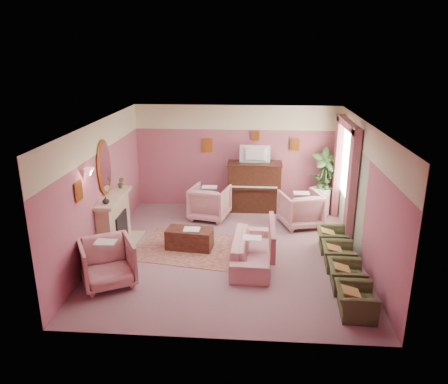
# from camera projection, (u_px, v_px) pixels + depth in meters

# --- Properties ---
(floor) EXTENTS (5.50, 6.00, 0.01)m
(floor) POSITION_uv_depth(u_px,v_px,m) (230.00, 252.00, 9.49)
(floor) COLOR gray
(floor) RESTS_ON ground
(ceiling) EXTENTS (5.50, 6.00, 0.01)m
(ceiling) POSITION_uv_depth(u_px,v_px,m) (230.00, 124.00, 8.62)
(ceiling) COLOR silver
(ceiling) RESTS_ON wall_back
(wall_back) EXTENTS (5.50, 0.02, 2.80)m
(wall_back) POSITION_uv_depth(u_px,v_px,m) (237.00, 157.00, 11.90)
(wall_back) COLOR #8B556E
(wall_back) RESTS_ON floor
(wall_front) EXTENTS (5.50, 0.02, 2.80)m
(wall_front) POSITION_uv_depth(u_px,v_px,m) (217.00, 256.00, 6.21)
(wall_front) COLOR #8B556E
(wall_front) RESTS_ON floor
(wall_left) EXTENTS (0.02, 6.00, 2.80)m
(wall_left) POSITION_uv_depth(u_px,v_px,m) (101.00, 188.00, 9.25)
(wall_left) COLOR #8B556E
(wall_left) RESTS_ON floor
(wall_right) EXTENTS (0.02, 6.00, 2.80)m
(wall_right) POSITION_uv_depth(u_px,v_px,m) (365.00, 194.00, 8.86)
(wall_right) COLOR #8B556E
(wall_right) RESTS_ON floor
(picture_rail_band) EXTENTS (5.50, 0.01, 0.65)m
(picture_rail_band) POSITION_uv_depth(u_px,v_px,m) (237.00, 118.00, 11.55)
(picture_rail_band) COLOR beige
(picture_rail_band) RESTS_ON wall_back
(stripe_panel) EXTENTS (0.01, 3.00, 2.15)m
(stripe_panel) POSITION_uv_depth(u_px,v_px,m) (350.00, 190.00, 10.20)
(stripe_panel) COLOR #A3B292
(stripe_panel) RESTS_ON wall_right
(fireplace_surround) EXTENTS (0.30, 1.40, 1.10)m
(fireplace_surround) POSITION_uv_depth(u_px,v_px,m) (114.00, 222.00, 9.69)
(fireplace_surround) COLOR tan
(fireplace_surround) RESTS_ON floor
(fireplace_inset) EXTENTS (0.18, 0.72, 0.68)m
(fireplace_inset) POSITION_uv_depth(u_px,v_px,m) (119.00, 228.00, 9.73)
(fireplace_inset) COLOR black
(fireplace_inset) RESTS_ON floor
(fire_ember) EXTENTS (0.06, 0.54, 0.10)m
(fire_ember) POSITION_uv_depth(u_px,v_px,m) (121.00, 236.00, 9.79)
(fire_ember) COLOR #FF4717
(fire_ember) RESTS_ON floor
(mantel_shelf) EXTENTS (0.40, 1.55, 0.07)m
(mantel_shelf) POSITION_uv_depth(u_px,v_px,m) (113.00, 198.00, 9.51)
(mantel_shelf) COLOR tan
(mantel_shelf) RESTS_ON fireplace_surround
(hearth) EXTENTS (0.55, 1.50, 0.02)m
(hearth) POSITION_uv_depth(u_px,v_px,m) (125.00, 244.00, 9.85)
(hearth) COLOR tan
(hearth) RESTS_ON floor
(mirror_frame) EXTENTS (0.04, 0.72, 1.20)m
(mirror_frame) POSITION_uv_depth(u_px,v_px,m) (104.00, 167.00, 9.31)
(mirror_frame) COLOR orange
(mirror_frame) RESTS_ON wall_left
(mirror_glass) EXTENTS (0.01, 0.60, 1.06)m
(mirror_glass) POSITION_uv_depth(u_px,v_px,m) (106.00, 167.00, 9.31)
(mirror_glass) COLOR white
(mirror_glass) RESTS_ON wall_left
(sconce_shade) EXTENTS (0.20, 0.20, 0.16)m
(sconce_shade) POSITION_uv_depth(u_px,v_px,m) (89.00, 172.00, 8.26)
(sconce_shade) COLOR #D69F86
(sconce_shade) RESTS_ON wall_left
(piano) EXTENTS (1.40, 0.60, 1.30)m
(piano) POSITION_uv_depth(u_px,v_px,m) (254.00, 187.00, 11.80)
(piano) COLOR black
(piano) RESTS_ON floor
(piano_keyshelf) EXTENTS (1.30, 0.12, 0.06)m
(piano_keyshelf) POSITION_uv_depth(u_px,v_px,m) (254.00, 189.00, 11.44)
(piano_keyshelf) COLOR black
(piano_keyshelf) RESTS_ON piano
(piano_keys) EXTENTS (1.20, 0.08, 0.02)m
(piano_keys) POSITION_uv_depth(u_px,v_px,m) (254.00, 187.00, 11.43)
(piano_keys) COLOR silver
(piano_keys) RESTS_ON piano
(piano_top) EXTENTS (1.45, 0.65, 0.04)m
(piano_top) POSITION_uv_depth(u_px,v_px,m) (255.00, 163.00, 11.59)
(piano_top) COLOR black
(piano_top) RESTS_ON piano
(television) EXTENTS (0.80, 0.12, 0.48)m
(television) POSITION_uv_depth(u_px,v_px,m) (255.00, 153.00, 11.45)
(television) COLOR black
(television) RESTS_ON piano
(print_back_left) EXTENTS (0.30, 0.03, 0.38)m
(print_back_left) POSITION_uv_depth(u_px,v_px,m) (207.00, 145.00, 11.82)
(print_back_left) COLOR orange
(print_back_left) RESTS_ON wall_back
(print_back_right) EXTENTS (0.26, 0.03, 0.34)m
(print_back_right) POSITION_uv_depth(u_px,v_px,m) (295.00, 144.00, 11.63)
(print_back_right) COLOR orange
(print_back_right) RESTS_ON wall_back
(print_back_mid) EXTENTS (0.22, 0.03, 0.26)m
(print_back_mid) POSITION_uv_depth(u_px,v_px,m) (255.00, 136.00, 11.64)
(print_back_mid) COLOR orange
(print_back_mid) RESTS_ON wall_back
(print_left_wall) EXTENTS (0.03, 0.28, 0.36)m
(print_left_wall) POSITION_uv_depth(u_px,v_px,m) (79.00, 191.00, 8.01)
(print_left_wall) COLOR orange
(print_left_wall) RESTS_ON wall_left
(window_blind) EXTENTS (0.03, 1.40, 1.80)m
(window_blind) POSITION_uv_depth(u_px,v_px,m) (349.00, 161.00, 10.24)
(window_blind) COLOR beige
(window_blind) RESTS_ON wall_right
(curtain_left) EXTENTS (0.16, 0.34, 2.60)m
(curtain_left) POSITION_uv_depth(u_px,v_px,m) (351.00, 189.00, 9.50)
(curtain_left) COLOR #A55762
(curtain_left) RESTS_ON floor
(curtain_right) EXTENTS (0.16, 0.34, 2.60)m
(curtain_right) POSITION_uv_depth(u_px,v_px,m) (337.00, 167.00, 11.24)
(curtain_right) COLOR #A55762
(curtain_right) RESTS_ON floor
(pelmet) EXTENTS (0.16, 2.20, 0.16)m
(pelmet) POSITION_uv_depth(u_px,v_px,m) (348.00, 124.00, 9.98)
(pelmet) COLOR #A55762
(pelmet) RESTS_ON wall_right
(mantel_plant) EXTENTS (0.16, 0.16, 0.28)m
(mantel_plant) POSITION_uv_depth(u_px,v_px,m) (121.00, 183.00, 9.98)
(mantel_plant) COLOR #325728
(mantel_plant) RESTS_ON mantel_shelf
(mantel_vase) EXTENTS (0.16, 0.16, 0.16)m
(mantel_vase) POSITION_uv_depth(u_px,v_px,m) (106.00, 200.00, 9.01)
(mantel_vase) COLOR beige
(mantel_vase) RESTS_ON mantel_shelf
(area_rug) EXTENTS (2.76, 2.18, 0.01)m
(area_rug) POSITION_uv_depth(u_px,v_px,m) (195.00, 248.00, 9.67)
(area_rug) COLOR #93584B
(area_rug) RESTS_ON floor
(coffee_table) EXTENTS (1.05, 0.61, 0.45)m
(coffee_table) POSITION_uv_depth(u_px,v_px,m) (190.00, 239.00, 9.61)
(coffee_table) COLOR #402015
(coffee_table) RESTS_ON floor
(table_paper) EXTENTS (0.35, 0.28, 0.01)m
(table_paper) POSITION_uv_depth(u_px,v_px,m) (192.00, 229.00, 9.54)
(table_paper) COLOR silver
(table_paper) RESTS_ON coffee_table
(sofa) EXTENTS (0.65, 1.94, 0.78)m
(sofa) POSITION_uv_depth(u_px,v_px,m) (252.00, 245.00, 8.90)
(sofa) COLOR #C98C8E
(sofa) RESTS_ON floor
(sofa_throw) EXTENTS (0.10, 1.47, 0.54)m
(sofa_throw) POSITION_uv_depth(u_px,v_px,m) (272.00, 236.00, 8.81)
(sofa_throw) COLOR #A55762
(sofa_throw) RESTS_ON sofa
(floral_armchair_left) EXTENTS (0.92, 0.92, 0.96)m
(floral_armchair_left) POSITION_uv_depth(u_px,v_px,m) (210.00, 201.00, 11.24)
(floral_armchair_left) COLOR #C98C8E
(floral_armchair_left) RESTS_ON floor
(floral_armchair_right) EXTENTS (0.92, 0.92, 0.96)m
(floral_armchair_right) POSITION_uv_depth(u_px,v_px,m) (301.00, 207.00, 10.77)
(floral_armchair_right) COLOR #C98C8E
(floral_armchair_right) RESTS_ON floor
(floral_armchair_front) EXTENTS (0.92, 0.92, 0.96)m
(floral_armchair_front) POSITION_uv_depth(u_px,v_px,m) (107.00, 261.00, 8.07)
(floral_armchair_front) COLOR #C98C8E
(floral_armchair_front) RESTS_ON floor
(olive_chair_a) EXTENTS (0.52, 0.74, 0.64)m
(olive_chair_a) POSITION_uv_depth(u_px,v_px,m) (356.00, 297.00, 7.17)
(olive_chair_a) COLOR #454E2A
(olive_chair_a) RESTS_ON floor
(olive_chair_b) EXTENTS (0.52, 0.74, 0.64)m
(olive_chair_b) POSITION_uv_depth(u_px,v_px,m) (346.00, 273.00, 7.95)
(olive_chair_b) COLOR #454E2A
(olive_chair_b) RESTS_ON floor
(olive_chair_c) EXTENTS (0.52, 0.74, 0.64)m
(olive_chair_c) POSITION_uv_depth(u_px,v_px,m) (338.00, 253.00, 8.73)
(olive_chair_c) COLOR #454E2A
(olive_chair_c) RESTS_ON floor
(olive_chair_d) EXTENTS (0.52, 0.74, 0.64)m
(olive_chair_d) POSITION_uv_depth(u_px,v_px,m) (332.00, 236.00, 9.50)
(olive_chair_d) COLOR #454E2A
(olive_chair_d) RESTS_ON floor
(side_table) EXTENTS (0.52, 0.52, 0.70)m
(side_table) POSITION_uv_depth(u_px,v_px,m) (320.00, 201.00, 11.61)
(side_table) COLOR silver
(side_table) RESTS_ON floor
(side_plant_big) EXTENTS (0.30, 0.30, 0.34)m
(side_plant_big) POSITION_uv_depth(u_px,v_px,m) (321.00, 182.00, 11.45)
(side_plant_big) COLOR #325728
(side_plant_big) RESTS_ON side_table
(side_plant_small) EXTENTS (0.16, 0.16, 0.28)m
(side_plant_small) POSITION_uv_depth(u_px,v_px,m) (326.00, 185.00, 11.36)
(side_plant_small) COLOR #325728
(side_plant_small) RESTS_ON side_table
(palm_pot) EXTENTS (0.34, 0.34, 0.34)m
(palm_pot) POSITION_uv_depth(u_px,v_px,m) (323.00, 206.00, 11.74)
(palm_pot) COLOR #9E5333
(palm_pot) RESTS_ON floor
(palm_plant) EXTENTS (0.76, 0.76, 1.44)m
(palm_plant) POSITION_uv_depth(u_px,v_px,m) (325.00, 175.00, 11.46)
(palm_plant) COLOR #325728
(palm_plant) RESTS_ON palm_pot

